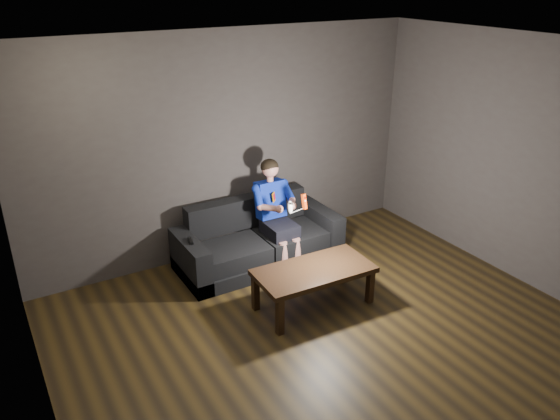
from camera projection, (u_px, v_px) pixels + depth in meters
floor at (351, 356)px, 5.05m from camera, size 5.00×5.00×0.00m
back_wall at (229, 146)px, 6.47m from camera, size 5.00×0.04×2.70m
left_wall at (36, 312)px, 3.34m from camera, size 0.04×5.00×2.70m
right_wall at (550, 172)px, 5.66m from camera, size 0.04×5.00×2.70m
ceiling at (371, 56)px, 3.95m from camera, size 5.00×5.00×0.02m
sofa at (258, 244)px, 6.57m from camera, size 1.95×0.84×0.75m
child at (275, 206)px, 6.46m from camera, size 0.50×0.62×1.24m
wii_remote_red at (304, 201)px, 6.04m from camera, size 0.06×0.07×0.18m
nunchuk_white at (290, 207)px, 5.97m from camera, size 0.08×0.10×0.15m
wii_remote_black at (190, 241)px, 5.98m from camera, size 0.06×0.16×0.03m
coffee_table at (314, 274)px, 5.65m from camera, size 1.25×0.66×0.45m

